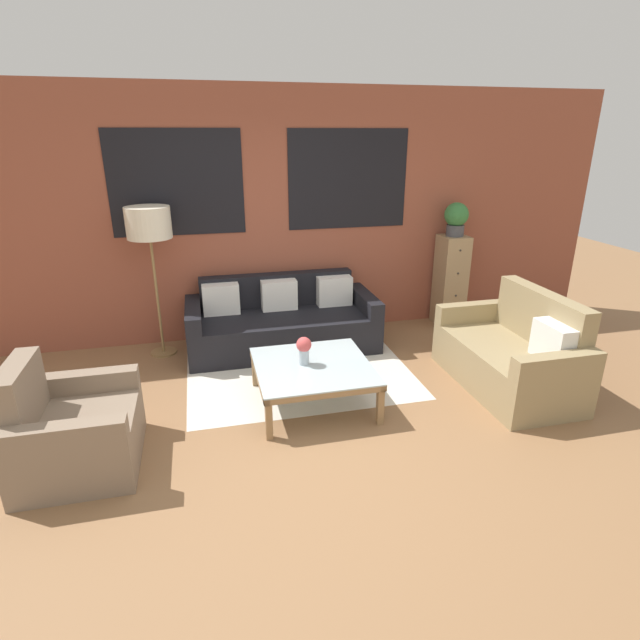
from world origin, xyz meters
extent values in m
plane|color=#8E6642|center=(0.00, 0.00, 0.00)|extent=(16.00, 16.00, 0.00)
cube|color=brown|center=(0.00, 2.44, 1.40)|extent=(8.40, 0.08, 2.80)
cube|color=black|center=(-0.95, 2.39, 1.80)|extent=(1.40, 0.01, 1.10)
cube|color=black|center=(0.95, 2.39, 1.80)|extent=(1.40, 0.01, 1.10)
cube|color=silver|center=(0.12, 1.20, 0.00)|extent=(2.23, 1.62, 0.00)
cube|color=black|center=(0.06, 1.82, 0.20)|extent=(1.77, 0.72, 0.40)
cube|color=black|center=(0.06, 2.26, 0.39)|extent=(1.77, 0.16, 0.78)
cube|color=black|center=(-0.90, 1.90, 0.29)|extent=(0.16, 0.88, 0.58)
cube|color=black|center=(1.03, 1.90, 0.29)|extent=(0.16, 0.88, 0.58)
cube|color=white|center=(-0.59, 2.10, 0.57)|extent=(0.40, 0.16, 0.34)
cube|color=white|center=(0.06, 2.10, 0.57)|extent=(0.40, 0.16, 0.34)
cube|color=white|center=(0.72, 2.10, 0.57)|extent=(0.40, 0.16, 0.34)
cube|color=#99845B|center=(1.91, 0.51, 0.21)|extent=(0.64, 1.20, 0.42)
cube|color=#99845B|center=(2.31, 0.51, 0.46)|extent=(0.16, 1.20, 0.92)
cube|color=#99845B|center=(1.99, 1.18, 0.31)|extent=(0.80, 0.14, 0.62)
cube|color=#99845B|center=(1.99, -0.16, 0.31)|extent=(0.80, 0.14, 0.62)
cube|color=white|center=(2.15, 0.13, 0.59)|extent=(0.16, 0.40, 0.34)
cube|color=#84705B|center=(-1.65, 0.16, 0.20)|extent=(0.64, 0.63, 0.40)
cube|color=#84705B|center=(-2.05, 0.16, 0.42)|extent=(0.16, 0.63, 0.84)
cube|color=#84705B|center=(-1.73, -0.23, 0.28)|extent=(0.80, 0.14, 0.56)
cube|color=#84705B|center=(-1.73, 0.54, 0.28)|extent=(0.80, 0.14, 0.56)
cube|color=silver|center=(0.12, 0.61, 0.38)|extent=(1.01, 1.01, 0.01)
cube|color=#99754C|center=(0.12, 0.13, 0.35)|extent=(1.01, 0.05, 0.05)
cube|color=#99754C|center=(0.12, 1.09, 0.35)|extent=(1.01, 0.05, 0.05)
cube|color=#99754C|center=(-0.36, 0.61, 0.35)|extent=(0.05, 1.01, 0.05)
cube|color=#99754C|center=(0.59, 0.61, 0.35)|extent=(0.05, 1.01, 0.05)
cube|color=#99754C|center=(-0.35, 0.14, 0.19)|extent=(0.06, 0.05, 0.37)
cube|color=#99754C|center=(0.58, 0.14, 0.19)|extent=(0.05, 0.05, 0.37)
cube|color=#99754C|center=(-0.35, 1.08, 0.19)|extent=(0.06, 0.06, 0.37)
cube|color=#99754C|center=(0.58, 1.08, 0.19)|extent=(0.05, 0.06, 0.37)
cylinder|color=olive|center=(-1.26, 2.08, 0.01)|extent=(0.28, 0.28, 0.02)
cylinder|color=olive|center=(-1.26, 2.08, 0.65)|extent=(0.03, 0.03, 1.27)
cylinder|color=beige|center=(-1.26, 2.08, 1.45)|extent=(0.45, 0.45, 0.32)
cube|color=tan|center=(2.25, 2.19, 0.56)|extent=(0.32, 0.34, 1.13)
sphere|color=#38332D|center=(2.25, 2.01, 0.99)|extent=(0.02, 0.02, 0.02)
sphere|color=#38332D|center=(2.25, 2.01, 0.71)|extent=(0.02, 0.02, 0.02)
sphere|color=#38332D|center=(2.25, 2.01, 0.42)|extent=(0.02, 0.02, 0.02)
sphere|color=#38332D|center=(2.25, 2.01, 0.14)|extent=(0.02, 0.02, 0.02)
cylinder|color=#47474C|center=(2.25, 2.19, 1.20)|extent=(0.21, 0.21, 0.13)
sphere|color=#387A3D|center=(2.25, 2.19, 1.39)|extent=(0.29, 0.29, 0.29)
cylinder|color=#ADBCC6|center=(0.04, 0.64, 0.45)|extent=(0.09, 0.09, 0.14)
sphere|color=#CC4C4C|center=(0.04, 0.64, 0.57)|extent=(0.13, 0.13, 0.13)
camera|label=1|loc=(-0.77, -3.27, 2.30)|focal=28.00mm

